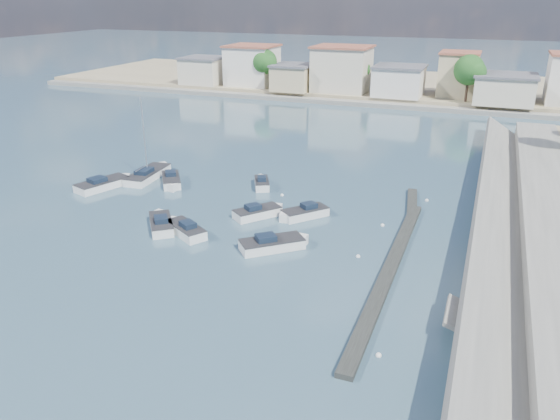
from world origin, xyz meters
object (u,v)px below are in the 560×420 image
motorboat_f (262,183)px  motorboat_g (171,181)px  motorboat_e (105,184)px  motorboat_b (260,213)px  motorboat_d (303,214)px  motorboat_c (185,229)px  sailboat (149,174)px  motorboat_h (275,244)px  motorboat_a (161,223)px

motorboat_f → motorboat_g: same height
motorboat_e → motorboat_b: bearing=-4.8°
motorboat_b → motorboat_f: size_ratio=1.16×
motorboat_d → motorboat_f: bearing=136.1°
motorboat_c → motorboat_e: same height
motorboat_c → sailboat: sailboat is taller
motorboat_d → sailboat: 20.03m
motorboat_g → motorboat_h: (15.95, -10.45, -0.00)m
motorboat_c → motorboat_h: (8.18, 0.07, -0.00)m
sailboat → motorboat_g: bearing=-18.9°
motorboat_e → motorboat_h: size_ratio=1.22×
motorboat_a → motorboat_b: same height
motorboat_g → motorboat_c: bearing=-53.6°
motorboat_b → motorboat_a: bearing=-142.2°
motorboat_h → motorboat_b: bearing=123.6°
motorboat_b → motorboat_f: same height
motorboat_c → motorboat_h: 8.18m
motorboat_h → sailboat: size_ratio=0.56×
motorboat_a → motorboat_h: same height
motorboat_g → motorboat_f: bearing=17.5°
motorboat_b → motorboat_c: size_ratio=0.96×
motorboat_d → motorboat_e: bearing=179.0°
motorboat_a → motorboat_g: 11.42m
motorboat_b → motorboat_f: bearing=111.7°
motorboat_a → motorboat_d: size_ratio=1.07×
motorboat_c → sailboat: size_ratio=0.51×
motorboat_d → motorboat_g: size_ratio=0.91×
motorboat_c → motorboat_d: 10.64m
motorboat_c → motorboat_e: (-13.75, 7.29, -0.00)m
motorboat_a → sailboat: (-8.79, 11.37, 0.03)m
motorboat_a → motorboat_c: same height
motorboat_a → motorboat_h: 10.72m
motorboat_a → motorboat_f: same height
motorboat_f → motorboat_g: size_ratio=0.80×
motorboat_a → motorboat_c: size_ratio=1.01×
motorboat_c → motorboat_b: bearing=52.6°
motorboat_e → motorboat_g: same height
motorboat_c → motorboat_f: same height
motorboat_a → sailboat: bearing=127.7°
motorboat_g → motorboat_a: bearing=-62.8°
motorboat_e → motorboat_h: (21.92, -7.22, 0.00)m
motorboat_h → motorboat_f: bearing=117.1°
motorboat_c → motorboat_h: same height
motorboat_a → motorboat_h: size_ratio=0.91×
motorboat_b → motorboat_e: (-18.14, 1.53, 0.00)m
motorboat_d → motorboat_e: (-21.86, 0.39, 0.00)m
sailboat → motorboat_a: bearing=-52.3°
motorboat_e → motorboat_c: bearing=-27.9°
motorboat_e → motorboat_f: 16.29m
motorboat_f → motorboat_b: bearing=-68.3°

